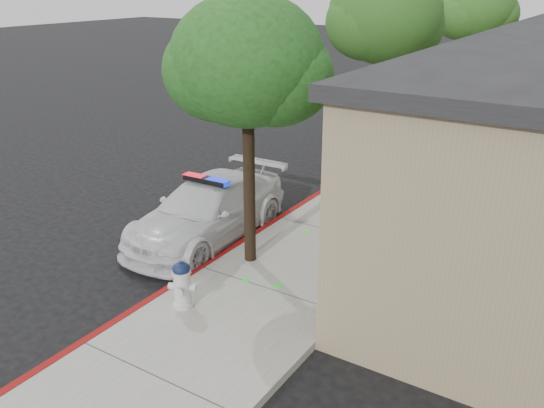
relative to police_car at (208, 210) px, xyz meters
The scene contains 8 objects.
ground 1.83m from the police_car, 58.13° to the right, with size 120.00×120.00×0.00m, color black.
sidewalk 3.00m from the police_car, 31.84° to the left, with size 3.20×60.00×0.15m, color gray.
red_curb 1.92m from the police_car, 58.27° to the left, with size 0.14×60.00×0.16m, color maroon.
police_car is the anchor object (origin of this frame).
fire_hydrant 3.20m from the police_car, 59.60° to the right, with size 0.49×0.44×0.87m.
street_tree_near 3.79m from the police_car, 21.94° to the right, with size 3.05×2.85×5.22m.
street_tree_mid 7.11m from the police_car, 74.22° to the left, with size 3.03×3.16×5.79m.
street_tree_far 14.34m from the police_car, 81.80° to the left, with size 3.14×3.06×5.72m.
Camera 1 is at (6.70, -7.81, 5.54)m, focal length 37.62 mm.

